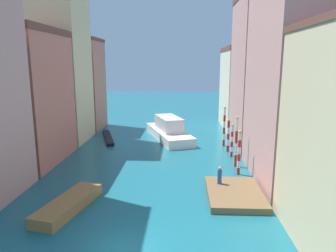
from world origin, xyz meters
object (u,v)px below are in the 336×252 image
object	(u,v)px
mooring_pole_1	(236,141)
mooring_pole_2	(232,140)
gondola_black	(108,137)
motorboat_0	(69,204)
person_on_dock	(220,176)
vaporetto_white	(169,130)
mooring_pole_3	(228,135)
mooring_pole_4	(224,126)
waterfront_dock	(234,194)
mooring_pole_0	(239,152)

from	to	relation	value
mooring_pole_1	mooring_pole_2	size ratio (longest dim) A/B	1.37
gondola_black	motorboat_0	world-z (taller)	motorboat_0
mooring_pole_2	motorboat_0	size ratio (longest dim) A/B	0.56
person_on_dock	gondola_black	world-z (taller)	person_on_dock
vaporetto_white	gondola_black	xyz separation A→B (m)	(-8.54, -0.66, -0.96)
mooring_pole_2	mooring_pole_3	distance (m)	2.22
person_on_dock	mooring_pole_2	distance (m)	9.79
mooring_pole_3	motorboat_0	xyz separation A→B (m)	(-13.68, -15.92, -1.64)
mooring_pole_1	mooring_pole_4	distance (m)	8.10
person_on_dock	gondola_black	size ratio (longest dim) A/B	0.18
mooring_pole_3	mooring_pole_2	bearing A→B (deg)	-87.35
mooring_pole_1	mooring_pole_3	size ratio (longest dim) A/B	1.31
mooring_pole_3	gondola_black	world-z (taller)	mooring_pole_3
waterfront_dock	mooring_pole_1	bearing A→B (deg)	80.19
waterfront_dock	mooring_pole_0	world-z (taller)	mooring_pole_0
mooring_pole_2	mooring_pole_4	xyz separation A→B (m)	(-0.28, 4.71, 0.66)
person_on_dock	mooring_pole_4	bearing A→B (deg)	81.34
person_on_dock	mooring_pole_0	xyz separation A→B (m)	(2.23, 3.71, 1.01)
waterfront_dock	mooring_pole_2	world-z (taller)	mooring_pole_2
vaporetto_white	gondola_black	world-z (taller)	vaporetto_white
mooring_pole_3	mooring_pole_4	bearing A→B (deg)	94.07
mooring_pole_4	motorboat_0	world-z (taller)	mooring_pole_4
mooring_pole_4	gondola_black	size ratio (longest dim) A/B	0.60
mooring_pole_3	vaporetto_white	size ratio (longest dim) A/B	0.32
mooring_pole_0	mooring_pole_2	distance (m)	5.75
mooring_pole_0	motorboat_0	size ratio (longest dim) A/B	0.63
vaporetto_white	mooring_pole_2	bearing A→B (deg)	-48.35
mooring_pole_2	mooring_pole_3	bearing A→B (deg)	92.65
person_on_dock	mooring_pole_2	bearing A→B (deg)	75.54
mooring_pole_2	mooring_pole_0	bearing A→B (deg)	-92.08
mooring_pole_2	vaporetto_white	size ratio (longest dim) A/B	0.30
vaporetto_white	mooring_pole_1	bearing A→B (deg)	-57.93
mooring_pole_3	vaporetto_white	distance (m)	9.72
waterfront_dock	motorboat_0	distance (m)	12.72
mooring_pole_0	mooring_pole_4	distance (m)	10.46
mooring_pole_2	gondola_black	size ratio (longest dim) A/B	0.45
mooring_pole_3	vaporetto_white	world-z (taller)	mooring_pole_3
mooring_pole_1	gondola_black	xyz separation A→B (m)	(-15.95, 11.17, -2.46)
person_on_dock	mooring_pole_0	bearing A→B (deg)	59.04
person_on_dock	mooring_pole_0	distance (m)	4.45
mooring_pole_3	mooring_pole_4	world-z (taller)	mooring_pole_4
person_on_dock	mooring_pole_3	size ratio (longest dim) A/B	0.38
mooring_pole_4	vaporetto_white	distance (m)	8.27
mooring_pole_4	motorboat_0	xyz separation A→B (m)	(-13.51, -18.42, -2.20)
waterfront_dock	vaporetto_white	xyz separation A→B (m)	(-6.12, 19.30, 0.91)
mooring_pole_2	mooring_pole_3	size ratio (longest dim) A/B	0.96
mooring_pole_3	mooring_pole_4	size ratio (longest dim) A/B	0.78
motorboat_0	mooring_pole_1	bearing A→B (deg)	37.04
waterfront_dock	mooring_pole_2	distance (m)	11.08
mooring_pole_1	motorboat_0	bearing A→B (deg)	-142.96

